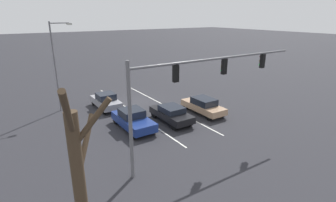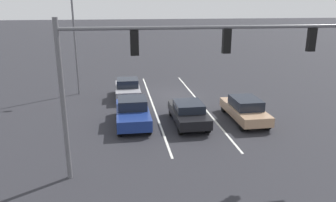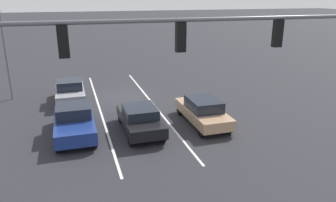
{
  "view_description": "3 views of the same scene",
  "coord_description": "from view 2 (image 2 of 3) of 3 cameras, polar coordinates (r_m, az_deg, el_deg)",
  "views": [
    {
      "loc": [
        11.35,
        23.19,
        8.53
      ],
      "look_at": [
        -0.21,
        5.51,
        1.52
      ],
      "focal_mm": 28.0,
      "sensor_mm": 36.0,
      "label": 1
    },
    {
      "loc": [
        4.01,
        24.28,
        6.95
      ],
      "look_at": [
        1.15,
        5.76,
        1.29
      ],
      "focal_mm": 35.0,
      "sensor_mm": 36.0,
      "label": 2
    },
    {
      "loc": [
        3.24,
        21.83,
        6.81
      ],
      "look_at": [
        -1.47,
        6.4,
        1.52
      ],
      "focal_mm": 35.0,
      "sensor_mm": 36.0,
      "label": 3
    }
  ],
  "objects": [
    {
      "name": "lane_stripe_center_divider",
      "position": [
        23.09,
        -2.66,
        -0.71
      ],
      "size": [
        0.12,
        16.75,
        0.01
      ],
      "primitive_type": "cube",
      "color": "silver",
      "rests_on": "ground_plane"
    },
    {
      "name": "lane_stripe_left_divider",
      "position": [
        23.68,
        5.59,
        -0.32
      ],
      "size": [
        0.12,
        16.75,
        0.01
      ],
      "primitive_type": "cube",
      "color": "silver",
      "rests_on": "ground_plane"
    },
    {
      "name": "car_tan_leftlane_front",
      "position": [
        20.45,
        13.23,
        -1.36
      ],
      "size": [
        1.74,
        4.46,
        1.43
      ],
      "color": "tan",
      "rests_on": "ground_plane"
    },
    {
      "name": "traffic_signal_gantry",
      "position": [
        12.88,
        0.59,
        7.65
      ],
      "size": [
        12.59,
        0.37,
        6.45
      ],
      "color": "slate",
      "rests_on": "ground_plane"
    },
    {
      "name": "car_gray_rightlane_second",
      "position": [
        24.84,
        -7.05,
        2.19
      ],
      "size": [
        1.78,
        4.02,
        1.48
      ],
      "color": "gray",
      "rests_on": "ground_plane"
    },
    {
      "name": "car_navy_rightlane_front",
      "position": [
        19.45,
        -6.18,
        -1.89
      ],
      "size": [
        1.89,
        4.43,
        1.53
      ],
      "color": "navy",
      "rests_on": "ground_plane"
    },
    {
      "name": "street_lamp_right_shoulder",
      "position": [
        26.03,
        -15.54,
        11.03
      ],
      "size": [
        1.91,
        0.24,
        7.98
      ],
      "color": "slate",
      "rests_on": "ground_plane"
    },
    {
      "name": "ground_plane",
      "position": [
        25.57,
        0.57,
        1.04
      ],
      "size": [
        240.0,
        240.0,
        0.0
      ],
      "primitive_type": "plane",
      "color": "#28282D"
    },
    {
      "name": "car_black_midlane_front",
      "position": [
        19.34,
        3.56,
        -1.99
      ],
      "size": [
        1.79,
        4.27,
        1.37
      ],
      "color": "black",
      "rests_on": "ground_plane"
    }
  ]
}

